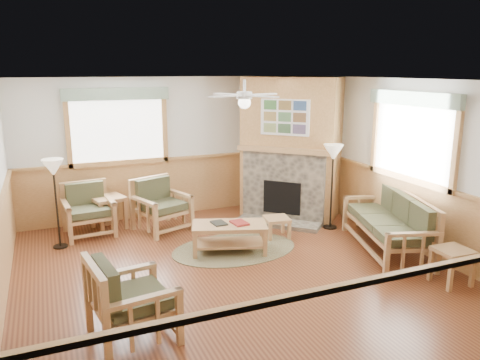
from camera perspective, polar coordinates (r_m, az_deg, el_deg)
name	(u,v)px	position (r m, az deg, el deg)	size (l,w,h in m)	color
floor	(233,270)	(6.92, -0.82, -10.90)	(6.00, 6.00, 0.01)	brown
ceiling	(233,80)	(6.31, -0.91, 12.09)	(6.00, 6.00, 0.01)	white
wall_back	(176,147)	(9.28, -7.82, 4.02)	(6.00, 0.02, 2.70)	silver
wall_front	(371,258)	(3.99, 15.66, -9.15)	(6.00, 0.02, 2.70)	silver
wall_right	(404,163)	(8.07, 19.32, 1.98)	(0.02, 6.00, 2.70)	silver
wainscot	(233,234)	(6.71, -0.84, -6.58)	(6.00, 6.00, 1.10)	#B07E48
fireplace	(291,148)	(9.17, 6.27, 3.95)	(2.20, 2.20, 2.70)	#B07E48
window_back	(115,87)	(8.91, -14.96, 10.95)	(1.90, 0.16, 1.50)	white
window_right	(417,90)	(7.76, 20.77, 10.24)	(0.16, 1.90, 1.50)	white
ceiling_fan	(244,82)	(6.70, 0.55, 11.83)	(1.24, 1.24, 0.36)	white
sofa	(387,223)	(7.83, 17.46, -4.98)	(0.82, 1.99, 0.91)	#AD8050
armchair_back_left	(88,210)	(8.56, -17.99, -3.51)	(0.80, 0.80, 0.90)	#AD8050
armchair_back_right	(162,205)	(8.49, -9.53, -3.06)	(0.83, 0.83, 0.93)	#AD8050
armchair_left	(132,298)	(5.26, -13.02, -13.88)	(0.83, 0.83, 0.93)	#AD8050
coffee_table	(229,238)	(7.47, -1.29, -7.07)	(1.16, 0.58, 0.47)	#AD8050
end_table_chairs	(109,213)	(8.83, -15.71, -3.85)	(0.54, 0.52, 0.60)	#AD8050
end_table_sofa	(452,266)	(7.02, 24.38, -9.56)	(0.45, 0.43, 0.50)	#AD8050
footstool	(277,227)	(8.14, 4.50, -5.76)	(0.41, 0.41, 0.35)	#AD8050
braided_rug	(235,249)	(7.65, -0.67, -8.38)	(2.06, 2.06, 0.01)	brown
floor_lamp_left	(56,204)	(8.05, -21.47, -2.73)	(0.34, 0.34, 1.48)	black
floor_lamp_right	(332,187)	(8.56, 11.13, -0.82)	(0.36, 0.36, 1.55)	black
book_red	(239,222)	(7.39, -0.07, -5.13)	(0.22, 0.30, 0.03)	maroon
book_dark	(219,222)	(7.39, -2.59, -5.18)	(0.20, 0.27, 0.03)	black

